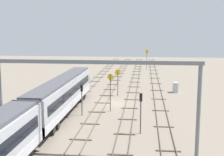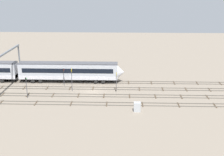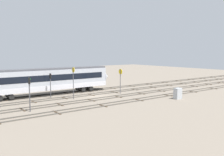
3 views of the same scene
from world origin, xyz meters
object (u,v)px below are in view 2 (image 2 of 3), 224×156
Objects in this scene: speed_sign_mid_trackside at (116,79)px; signal_light_trackside_departure at (26,85)px; overhead_gantry at (5,63)px; signal_light_trackside_approach at (64,75)px; speed_sign_near_foreground at (72,77)px; relay_cabinet at (137,107)px.

speed_sign_mid_trackside reaches higher than signal_light_trackside_departure.
overhead_gantry reaches higher than signal_light_trackside_approach.
relay_cabinet is at bearing -36.43° from speed_sign_near_foreground.
overhead_gantry is 24.83m from speed_sign_mid_trackside.
signal_light_trackside_approach is at bearing 51.34° from signal_light_trackside_departure.
overhead_gantry is at bearing -162.05° from signal_light_trackside_approach.
speed_sign_mid_trackside is 1.02× the size of signal_light_trackside_departure.
speed_sign_near_foreground reaches higher than speed_sign_mid_trackside.
speed_sign_mid_trackside is at bearing -0.84° from speed_sign_near_foreground.
speed_sign_near_foreground is at bearing 179.16° from speed_sign_mid_trackside.
signal_light_trackside_departure reaches higher than relay_cabinet.
speed_sign_mid_trackside reaches higher than signal_light_trackside_approach.
overhead_gantry is at bearing 144.87° from signal_light_trackside_departure.
speed_sign_mid_trackside is 1.11× the size of signal_light_trackside_approach.
speed_sign_near_foreground is 1.27× the size of signal_light_trackside_approach.
overhead_gantry is 3.55× the size of speed_sign_near_foreground.
speed_sign_near_foreground reaches higher than signal_light_trackside_approach.
overhead_gantry is 7.89m from signal_light_trackside_departure.
speed_sign_mid_trackside is 11.30m from relay_cabinet.
signal_light_trackside_approach reaches higher than relay_cabinet.
signal_light_trackside_approach is at bearing 125.19° from speed_sign_near_foreground.
speed_sign_near_foreground is (14.61, 0.36, -3.22)m from overhead_gantry.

